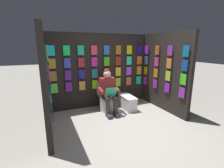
{
  "coord_description": "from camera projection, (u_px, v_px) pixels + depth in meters",
  "views": [
    {
      "loc": [
        1.56,
        2.53,
        1.77
      ],
      "look_at": [
        -0.0,
        -1.03,
        0.85
      ],
      "focal_mm": 25.66,
      "sensor_mm": 36.0,
      "label": 1
    }
  ],
  "objects": [
    {
      "name": "ground_plane",
      "position": [
        132.0,
        135.0,
        3.28
      ],
      "size": [
        30.0,
        30.0,
        0.0
      ],
      "primitive_type": "plane",
      "color": "#9E998E"
    },
    {
      "name": "display_wall_back",
      "position": [
        100.0,
        71.0,
        4.74
      ],
      "size": [
        3.11,
        0.14,
        2.13
      ],
      "color": "black",
      "rests_on": "ground"
    },
    {
      "name": "comic_longbox_near",
      "position": [
        127.0,
        102.0,
        4.64
      ],
      "size": [
        0.32,
        0.71,
        0.38
      ],
      "rotation": [
        0.0,
        0.0,
        -0.03
      ],
      "color": "silver",
      "rests_on": "ground"
    },
    {
      "name": "display_wall_right",
      "position": [
        44.0,
        82.0,
        3.25
      ],
      "size": [
        0.14,
        1.87,
        2.13
      ],
      "color": "black",
      "rests_on": "ground"
    },
    {
      "name": "display_wall_left",
      "position": [
        164.0,
        72.0,
        4.47
      ],
      "size": [
        0.14,
        1.87,
        2.13
      ],
      "color": "black",
      "rests_on": "ground"
    },
    {
      "name": "person_reading",
      "position": [
        108.0,
        91.0,
        4.27
      ],
      "size": [
        0.54,
        0.7,
        1.19
      ],
      "rotation": [
        0.0,
        0.0,
        -0.05
      ],
      "color": "maroon",
      "rests_on": "ground"
    },
    {
      "name": "toilet",
      "position": [
        106.0,
        98.0,
        4.54
      ],
      "size": [
        0.41,
        0.56,
        0.77
      ],
      "rotation": [
        0.0,
        0.0,
        -0.05
      ],
      "color": "white",
      "rests_on": "ground"
    }
  ]
}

